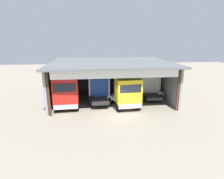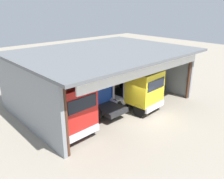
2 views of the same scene
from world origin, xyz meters
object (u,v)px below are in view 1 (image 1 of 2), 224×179
truck_red_center_left_bay (66,92)px  truck_blue_right_bay (99,87)px  truck_yellow_center_bay (127,93)px  oil_drum (72,88)px  truck_white_left_bay (148,84)px  tool_cart (74,88)px

truck_red_center_left_bay → truck_blue_right_bay: bearing=-154.0°
truck_yellow_center_bay → truck_blue_right_bay: bearing=-43.1°
truck_blue_right_bay → oil_drum: (-3.78, 5.35, -1.43)m
truck_blue_right_bay → truck_yellow_center_bay: (2.89, -2.39, -0.12)m
truck_red_center_left_bay → truck_white_left_bay: bearing=-165.6°
truck_blue_right_bay → tool_cart: size_ratio=4.43×
truck_blue_right_bay → truck_red_center_left_bay: bearing=-152.6°
truck_blue_right_bay → tool_cart: bearing=124.3°
truck_red_center_left_bay → truck_blue_right_bay: 4.08m
truck_blue_right_bay → truck_white_left_bay: size_ratio=0.98×
oil_drum → tool_cart: tool_cart is taller
tool_cart → truck_yellow_center_bay: bearing=-48.8°
truck_white_left_bay → oil_drum: truck_white_left_bay is taller
truck_yellow_center_bay → oil_drum: truck_yellow_center_bay is taller
truck_blue_right_bay → truck_yellow_center_bay: bearing=-40.6°
truck_yellow_center_bay → tool_cart: 9.68m
truck_blue_right_bay → oil_drum: truck_blue_right_bay is taller
truck_yellow_center_bay → truck_white_left_bay: (3.46, 3.45, 0.07)m
truck_red_center_left_bay → truck_blue_right_bay: (3.58, 1.95, -0.01)m
truck_blue_right_bay → truck_white_left_bay: bearing=8.5°
truck_red_center_left_bay → oil_drum: size_ratio=4.99×
truck_red_center_left_bay → truck_yellow_center_bay: bearing=173.6°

